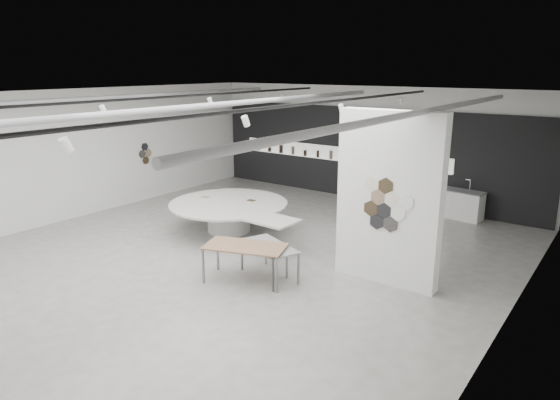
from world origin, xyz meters
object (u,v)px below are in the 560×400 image
Objects in this scene: partition_column at (389,199)px; display_island at (230,213)px; sample_table_wood at (245,248)px; sample_table_stone at (269,248)px; kitchen_counter at (457,204)px.

display_island is at bearing 173.71° from partition_column.
sample_table_wood is (2.44, -2.26, 0.20)m from display_island.
kitchen_counter reaches higher than sample_table_stone.
sample_table_wood is 0.53m from sample_table_stone.
sample_table_wood reaches higher than sample_table_stone.
sample_table_stone is 1.01× the size of kitchen_counter.
sample_table_wood is at bearing -100.71° from kitchen_counter.
partition_column reaches higher than display_island.
partition_column is 3.14m from sample_table_wood.
partition_column is 5.02m from display_island.
kitchen_counter is (4.63, 5.01, -0.11)m from display_island.
sample_table_wood is at bearing -144.08° from partition_column.
display_island is at bearing 146.37° from sample_table_stone.
kitchen_counter reaches higher than sample_table_wood.
kitchen_counter is at bearing 49.83° from display_island.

